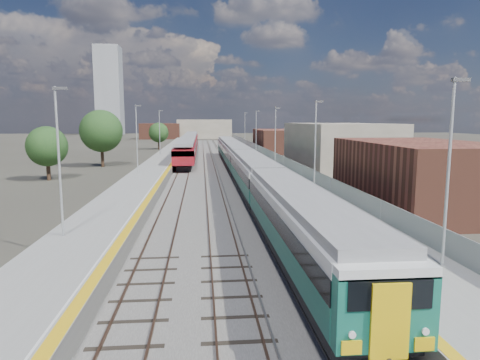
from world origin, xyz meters
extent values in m
plane|color=#47443A|center=(0.00, 50.00, 0.00)|extent=(320.00, 320.00, 0.00)
cube|color=#565451|center=(-2.25, 52.50, 0.03)|extent=(10.50, 155.00, 0.06)
cube|color=#4C3323|center=(0.78, 55.00, 0.11)|extent=(0.07, 160.00, 0.14)
cube|color=#4C3323|center=(2.22, 55.00, 0.11)|extent=(0.07, 160.00, 0.14)
cube|color=#4C3323|center=(-2.72, 55.00, 0.11)|extent=(0.07, 160.00, 0.14)
cube|color=#4C3323|center=(-1.28, 55.00, 0.11)|extent=(0.07, 160.00, 0.14)
cube|color=#4C3323|center=(-6.22, 55.00, 0.11)|extent=(0.07, 160.00, 0.14)
cube|color=#4C3323|center=(-4.78, 55.00, 0.11)|extent=(0.07, 160.00, 0.14)
cube|color=gray|center=(0.45, 55.00, 0.10)|extent=(0.08, 160.00, 0.10)
cube|color=gray|center=(-0.95, 55.00, 0.10)|extent=(0.08, 160.00, 0.10)
cube|color=slate|center=(5.25, 52.50, 0.50)|extent=(4.70, 155.00, 1.00)
cube|color=gray|center=(5.25, 52.50, 1.00)|extent=(4.70, 155.00, 0.03)
cube|color=gold|center=(3.15, 52.50, 1.02)|extent=(0.40, 155.00, 0.01)
cube|color=gray|center=(7.45, 52.50, 1.60)|extent=(0.06, 155.00, 1.20)
cylinder|color=#9EA0A3|center=(6.60, 2.00, 4.77)|extent=(0.12, 0.12, 7.50)
cube|color=#4C4C4F|center=(6.85, 2.00, 8.42)|extent=(0.70, 0.18, 0.14)
cylinder|color=#9EA0A3|center=(6.60, 22.00, 4.77)|extent=(0.12, 0.12, 7.50)
cube|color=#4C4C4F|center=(6.85, 22.00, 8.42)|extent=(0.70, 0.18, 0.14)
cylinder|color=#9EA0A3|center=(6.60, 42.00, 4.77)|extent=(0.12, 0.12, 7.50)
cube|color=#4C4C4F|center=(6.85, 42.00, 8.42)|extent=(0.70, 0.18, 0.14)
cylinder|color=#9EA0A3|center=(6.60, 62.00, 4.77)|extent=(0.12, 0.12, 7.50)
cube|color=#4C4C4F|center=(6.85, 62.00, 8.42)|extent=(0.70, 0.18, 0.14)
cylinder|color=#9EA0A3|center=(6.60, 82.00, 4.77)|extent=(0.12, 0.12, 7.50)
cube|color=#4C4C4F|center=(6.85, 82.00, 8.42)|extent=(0.70, 0.18, 0.14)
cube|color=slate|center=(-9.05, 52.50, 0.50)|extent=(4.30, 155.00, 1.00)
cube|color=gray|center=(-9.05, 52.50, 1.00)|extent=(4.30, 155.00, 0.03)
cube|color=gold|center=(-7.15, 52.50, 1.02)|extent=(0.45, 155.00, 0.01)
cube|color=silver|center=(-7.50, 52.50, 1.03)|extent=(0.08, 155.00, 0.01)
cylinder|color=#9EA0A3|center=(-10.20, 8.00, 4.77)|extent=(0.12, 0.12, 7.50)
cube|color=#4C4C4F|center=(-9.95, 8.00, 8.42)|extent=(0.70, 0.18, 0.14)
cylinder|color=#9EA0A3|center=(-10.20, 34.00, 4.77)|extent=(0.12, 0.12, 7.50)
cube|color=#4C4C4F|center=(-9.95, 34.00, 8.42)|extent=(0.70, 0.18, 0.14)
cylinder|color=#9EA0A3|center=(-10.20, 60.00, 4.77)|extent=(0.12, 0.12, 7.50)
cube|color=#4C4C4F|center=(-9.95, 60.00, 8.42)|extent=(0.70, 0.18, 0.14)
cube|color=brown|center=(14.00, 18.00, 2.60)|extent=(9.00, 16.00, 5.20)
cube|color=gray|center=(16.00, 45.00, 3.20)|extent=(11.00, 22.00, 6.40)
cube|color=brown|center=(13.00, 78.00, 2.40)|extent=(8.00, 18.00, 4.80)
cube|color=gray|center=(-2.00, 150.00, 3.50)|extent=(20.00, 14.00, 7.00)
cube|color=brown|center=(-18.00, 145.00, 2.80)|extent=(14.00, 12.00, 5.60)
cube|color=gray|center=(-45.00, 190.00, 20.00)|extent=(11.00, 11.00, 40.00)
cube|color=black|center=(1.50, 5.49, 0.83)|extent=(2.58, 18.48, 0.44)
cube|color=#11594A|center=(1.50, 5.49, 1.59)|extent=(2.67, 18.48, 1.08)
cube|color=black|center=(1.50, 5.49, 2.45)|extent=(2.73, 18.48, 0.74)
cube|color=silver|center=(1.50, 5.49, 3.03)|extent=(2.67, 18.48, 0.45)
cube|color=gray|center=(1.50, 5.49, 3.43)|extent=(2.37, 18.48, 0.38)
cube|color=black|center=(1.50, 24.47, 0.83)|extent=(2.58, 18.48, 0.44)
cube|color=#11594A|center=(1.50, 24.47, 1.59)|extent=(2.67, 18.48, 1.08)
cube|color=black|center=(1.50, 24.47, 2.45)|extent=(2.73, 18.48, 0.74)
cube|color=silver|center=(1.50, 24.47, 3.03)|extent=(2.67, 18.48, 0.45)
cube|color=gray|center=(1.50, 24.47, 3.43)|extent=(2.37, 18.48, 0.38)
cube|color=black|center=(1.50, 43.45, 0.83)|extent=(2.58, 18.48, 0.44)
cube|color=#11594A|center=(1.50, 43.45, 1.59)|extent=(2.67, 18.48, 1.08)
cube|color=black|center=(1.50, 43.45, 2.45)|extent=(2.73, 18.48, 0.74)
cube|color=silver|center=(1.50, 43.45, 3.03)|extent=(2.67, 18.48, 0.45)
cube|color=gray|center=(1.50, 43.45, 3.43)|extent=(2.37, 18.48, 0.38)
cube|color=black|center=(1.50, 62.43, 0.83)|extent=(2.58, 18.48, 0.44)
cube|color=#11594A|center=(1.50, 62.43, 1.59)|extent=(2.67, 18.48, 1.08)
cube|color=black|center=(1.50, 62.43, 2.45)|extent=(2.73, 18.48, 0.74)
cube|color=silver|center=(1.50, 62.43, 3.03)|extent=(2.67, 18.48, 0.45)
cube|color=gray|center=(1.50, 62.43, 3.43)|extent=(2.37, 18.48, 0.38)
cube|color=#11594A|center=(1.50, -3.99, 2.04)|extent=(2.65, 0.57, 1.99)
cube|color=black|center=(1.50, -4.28, 2.61)|extent=(2.18, 0.06, 0.76)
cube|color=yellow|center=(1.50, -4.34, 1.94)|extent=(1.00, 0.09, 1.99)
cube|color=black|center=(-5.50, 50.32, 0.48)|extent=(1.95, 16.59, 0.68)
cube|color=maroon|center=(-5.50, 50.32, 2.11)|extent=(2.88, 19.52, 2.05)
cube|color=black|center=(-5.50, 50.32, 2.62)|extent=(2.94, 19.52, 0.72)
cube|color=gray|center=(-5.50, 50.32, 3.65)|extent=(2.57, 19.52, 0.41)
cube|color=black|center=(-5.50, 70.34, 0.48)|extent=(1.95, 16.59, 0.68)
cube|color=maroon|center=(-5.50, 70.34, 2.11)|extent=(2.88, 19.52, 2.05)
cube|color=black|center=(-5.50, 70.34, 2.62)|extent=(2.94, 19.52, 0.72)
cube|color=gray|center=(-5.50, 70.34, 3.65)|extent=(2.57, 19.52, 0.41)
cube|color=black|center=(-5.50, 90.35, 0.48)|extent=(1.95, 16.59, 0.68)
cube|color=maroon|center=(-5.50, 90.35, 2.11)|extent=(2.88, 19.52, 2.05)
cube|color=black|center=(-5.50, 90.35, 2.62)|extent=(2.94, 19.52, 0.72)
cube|color=gray|center=(-5.50, 90.35, 3.65)|extent=(2.57, 19.52, 0.41)
cylinder|color=#382619|center=(-20.64, 36.44, 1.08)|extent=(0.44, 0.44, 2.16)
sphere|color=#18401A|center=(-20.64, 36.44, 3.90)|extent=(4.57, 4.57, 4.57)
cylinder|color=#382619|center=(-17.73, 50.51, 1.46)|extent=(0.44, 0.44, 2.92)
sphere|color=#18401A|center=(-17.73, 50.51, 5.27)|extent=(6.16, 6.16, 6.16)
cylinder|color=#382619|center=(-13.07, 87.61, 1.09)|extent=(0.44, 0.44, 2.18)
sphere|color=#18401A|center=(-13.07, 87.61, 3.94)|extent=(4.60, 4.60, 4.60)
cylinder|color=#382619|center=(24.71, 69.54, 0.93)|extent=(0.44, 0.44, 1.85)
sphere|color=#18401A|center=(24.71, 69.54, 3.34)|extent=(3.91, 3.91, 3.91)
camera|label=1|loc=(-3.10, -13.95, 6.90)|focal=32.00mm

